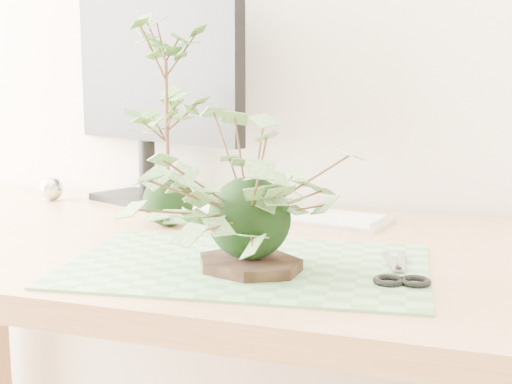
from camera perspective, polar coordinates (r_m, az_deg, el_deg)
desk at (r=1.17m, az=-1.80°, el=-8.21°), size 1.60×0.70×0.74m
cutting_mat at (r=1.01m, az=-0.69°, el=-5.88°), size 0.54×0.39×0.00m
stone_dish at (r=0.98m, az=-0.52°, el=-5.78°), size 0.20×0.20×0.01m
ivy_kokedama at (r=0.95m, az=-0.53°, el=1.02°), size 0.34×0.34×0.23m
maple_kokedama at (r=1.25m, az=-7.22°, el=9.26°), size 0.21×0.21×0.38m
keyboard at (r=1.34m, az=2.39°, el=-1.79°), size 0.40×0.18×0.02m
monitor at (r=1.52m, az=-8.74°, el=9.32°), size 0.49×0.24×0.46m
foil_ball at (r=1.58m, az=-16.05°, el=0.28°), size 0.05×0.05×0.05m
scissors at (r=0.95m, az=11.17°, el=-6.61°), size 0.08×0.17×0.01m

